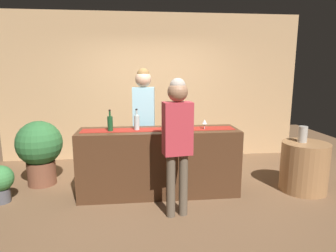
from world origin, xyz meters
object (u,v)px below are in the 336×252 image
at_px(wine_glass_near_customer, 189,123).
at_px(round_side_table, 304,167).
at_px(potted_plant_tall, 40,148).
at_px(bartender, 144,111).
at_px(customer_sipping, 177,133).
at_px(vase_on_side_table, 303,134).
at_px(potted_plant_small, 0,181).
at_px(wine_bottle_amber, 178,122).
at_px(wine_bottle_clear, 137,122).
at_px(wine_bottle_green, 110,123).
at_px(wine_glass_mid_counter, 205,122).

height_order(wine_glass_near_customer, round_side_table, wine_glass_near_customer).
xyz_separation_m(round_side_table, potted_plant_tall, (-4.01, 0.67, 0.22)).
xyz_separation_m(wine_glass_near_customer, bartender, (-0.63, 0.64, 0.08)).
xyz_separation_m(bartender, customer_sipping, (0.37, -1.27, -0.09)).
distance_m(vase_on_side_table, potted_plant_small, 4.35).
relative_size(wine_bottle_amber, bartender, 0.17).
distance_m(wine_bottle_clear, vase_on_side_table, 2.45).
distance_m(wine_bottle_clear, customer_sipping, 0.84).
bearing_deg(potted_plant_small, wine_bottle_clear, 2.27).
height_order(wine_bottle_green, bartender, bartender).
bearing_deg(wine_glass_mid_counter, potted_plant_small, -179.41).
bearing_deg(bartender, wine_glass_mid_counter, 149.92).
distance_m(potted_plant_tall, potted_plant_small, 0.76).
relative_size(round_side_table, vase_on_side_table, 3.08).
bearing_deg(wine_glass_mid_counter, wine_bottle_green, 179.91).
distance_m(wine_glass_near_customer, potted_plant_small, 2.72).
height_order(customer_sipping, vase_on_side_table, customer_sipping).
height_order(wine_bottle_green, wine_glass_near_customer, wine_bottle_green).
distance_m(wine_bottle_clear, wine_bottle_green, 0.37).
xyz_separation_m(wine_bottle_amber, bartender, (-0.46, 0.61, 0.08)).
bearing_deg(potted_plant_tall, bartender, 1.31).
bearing_deg(bartender, wine_bottle_clear, 85.39).
bearing_deg(wine_bottle_green, wine_bottle_amber, 0.67).
bearing_deg(wine_bottle_green, vase_on_side_table, -0.59).
distance_m(vase_on_side_table, potted_plant_tall, 4.02).
bearing_deg(wine_glass_near_customer, customer_sipping, -112.21).
xyz_separation_m(customer_sipping, vase_on_side_table, (1.96, 0.62, -0.20)).
bearing_deg(round_side_table, wine_glass_mid_counter, 177.12).
height_order(wine_bottle_clear, potted_plant_tall, wine_bottle_clear).
bearing_deg(wine_bottle_amber, wine_glass_near_customer, -9.86).
relative_size(wine_bottle_clear, bartender, 0.17).
relative_size(wine_bottle_amber, potted_plant_tall, 0.30).
distance_m(wine_bottle_amber, customer_sipping, 0.67).
distance_m(wine_bottle_green, customer_sipping, 1.07).
height_order(wine_bottle_green, vase_on_side_table, wine_bottle_green).
distance_m(wine_bottle_green, bartender, 0.79).
distance_m(bartender, round_side_table, 2.59).
distance_m(wine_bottle_clear, wine_glass_near_customer, 0.74).
xyz_separation_m(potted_plant_tall, potted_plant_small, (-0.34, -0.62, -0.29)).
relative_size(wine_bottle_amber, customer_sipping, 0.18).
bearing_deg(wine_bottle_green, wine_bottle_clear, 6.70).
distance_m(customer_sipping, vase_on_side_table, 2.07).
height_order(wine_bottle_amber, vase_on_side_table, wine_bottle_amber).
bearing_deg(customer_sipping, round_side_table, 7.63).
bearing_deg(wine_bottle_green, bartender, 52.62).
distance_m(wine_bottle_clear, round_side_table, 2.58).
distance_m(wine_glass_near_customer, potted_plant_tall, 2.39).
relative_size(bartender, vase_on_side_table, 7.61).
bearing_deg(wine_glass_mid_counter, customer_sipping, -126.63).
xyz_separation_m(wine_bottle_amber, wine_glass_near_customer, (0.16, -0.03, -0.01)).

